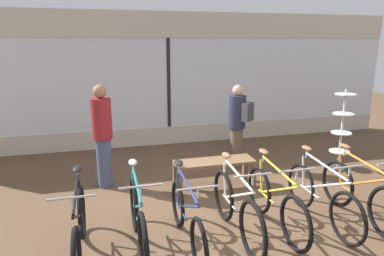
{
  "coord_description": "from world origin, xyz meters",
  "views": [
    {
      "loc": [
        -1.58,
        -4.16,
        2.51
      ],
      "look_at": [
        0.0,
        1.81,
        0.95
      ],
      "focal_mm": 32.0,
      "sensor_mm": 36.0,
      "label": 1
    }
  ],
  "objects_px": {
    "bicycle_left": "(138,220)",
    "bicycle_far_right": "(360,195)",
    "display_bench": "(215,166)",
    "customer_by_window": "(103,134)",
    "bicycle_center": "(236,208)",
    "bicycle_right": "(321,197)",
    "bicycle_far_left": "(79,230)",
    "accessory_rack": "(341,136)",
    "bicycle_center_right": "(275,202)",
    "bicycle_center_left": "(187,219)",
    "customer_near_rack": "(238,124)"
  },
  "relations": [
    {
      "from": "bicycle_left",
      "to": "bicycle_far_right",
      "type": "height_order",
      "value": "bicycle_left"
    },
    {
      "from": "display_bench",
      "to": "customer_by_window",
      "type": "relative_size",
      "value": 0.77
    },
    {
      "from": "bicycle_left",
      "to": "bicycle_center",
      "type": "distance_m",
      "value": 1.27
    },
    {
      "from": "bicycle_right",
      "to": "customer_by_window",
      "type": "bearing_deg",
      "value": 144.62
    },
    {
      "from": "bicycle_far_left",
      "to": "accessory_rack",
      "type": "distance_m",
      "value": 5.29
    },
    {
      "from": "bicycle_center_right",
      "to": "bicycle_center_left",
      "type": "bearing_deg",
      "value": -175.88
    },
    {
      "from": "bicycle_far_right",
      "to": "bicycle_right",
      "type": "bearing_deg",
      "value": 171.38
    },
    {
      "from": "bicycle_far_left",
      "to": "bicycle_right",
      "type": "distance_m",
      "value": 3.25
    },
    {
      "from": "bicycle_far_left",
      "to": "bicycle_center_right",
      "type": "height_order",
      "value": "bicycle_center_right"
    },
    {
      "from": "display_bench",
      "to": "bicycle_right",
      "type": "bearing_deg",
      "value": -54.57
    },
    {
      "from": "customer_by_window",
      "to": "accessory_rack",
      "type": "bearing_deg",
      "value": -3.29
    },
    {
      "from": "bicycle_left",
      "to": "customer_near_rack",
      "type": "relative_size",
      "value": 1.05
    },
    {
      "from": "bicycle_left",
      "to": "bicycle_center_right",
      "type": "height_order",
      "value": "bicycle_left"
    },
    {
      "from": "bicycle_far_left",
      "to": "display_bench",
      "type": "bearing_deg",
      "value": 35.4
    },
    {
      "from": "bicycle_left",
      "to": "bicycle_right",
      "type": "relative_size",
      "value": 1.01
    },
    {
      "from": "bicycle_right",
      "to": "accessory_rack",
      "type": "relative_size",
      "value": 1.09
    },
    {
      "from": "display_bench",
      "to": "bicycle_center",
      "type": "bearing_deg",
      "value": -98.01
    },
    {
      "from": "accessory_rack",
      "to": "display_bench",
      "type": "bearing_deg",
      "value": -173.77
    },
    {
      "from": "accessory_rack",
      "to": "bicycle_far_right",
      "type": "bearing_deg",
      "value": -120.47
    },
    {
      "from": "bicycle_center",
      "to": "bicycle_right",
      "type": "height_order",
      "value": "bicycle_center"
    },
    {
      "from": "bicycle_center",
      "to": "customer_by_window",
      "type": "bearing_deg",
      "value": 127.86
    },
    {
      "from": "bicycle_far_right",
      "to": "accessory_rack",
      "type": "height_order",
      "value": "accessory_rack"
    },
    {
      "from": "bicycle_right",
      "to": "customer_near_rack",
      "type": "bearing_deg",
      "value": 97.11
    },
    {
      "from": "accessory_rack",
      "to": "customer_by_window",
      "type": "height_order",
      "value": "customer_by_window"
    },
    {
      "from": "bicycle_left",
      "to": "bicycle_center",
      "type": "xyz_separation_m",
      "value": [
        1.27,
        -0.0,
        -0.01
      ]
    },
    {
      "from": "bicycle_center_left",
      "to": "bicycle_center_right",
      "type": "height_order",
      "value": "bicycle_center_right"
    },
    {
      "from": "bicycle_far_left",
      "to": "bicycle_left",
      "type": "height_order",
      "value": "bicycle_left"
    },
    {
      "from": "bicycle_left",
      "to": "bicycle_center_left",
      "type": "relative_size",
      "value": 1.02
    },
    {
      "from": "bicycle_center",
      "to": "bicycle_far_right",
      "type": "bearing_deg",
      "value": -1.91
    },
    {
      "from": "bicycle_center_left",
      "to": "bicycle_left",
      "type": "bearing_deg",
      "value": 174.98
    },
    {
      "from": "display_bench",
      "to": "customer_near_rack",
      "type": "height_order",
      "value": "customer_near_rack"
    },
    {
      "from": "bicycle_center_left",
      "to": "customer_near_rack",
      "type": "xyz_separation_m",
      "value": [
        1.67,
        2.47,
        0.54
      ]
    },
    {
      "from": "bicycle_center_left",
      "to": "customer_by_window",
      "type": "height_order",
      "value": "customer_by_window"
    },
    {
      "from": "customer_by_window",
      "to": "bicycle_center_right",
      "type": "bearing_deg",
      "value": -42.87
    },
    {
      "from": "bicycle_center",
      "to": "bicycle_right",
      "type": "distance_m",
      "value": 1.29
    },
    {
      "from": "bicycle_left",
      "to": "bicycle_center_right",
      "type": "bearing_deg",
      "value": 1.18
    },
    {
      "from": "bicycle_right",
      "to": "bicycle_center_left",
      "type": "bearing_deg",
      "value": -177.86
    },
    {
      "from": "bicycle_far_right",
      "to": "accessory_rack",
      "type": "distance_m",
      "value": 2.22
    },
    {
      "from": "bicycle_far_left",
      "to": "bicycle_right",
      "type": "bearing_deg",
      "value": 0.58
    },
    {
      "from": "bicycle_center",
      "to": "customer_by_window",
      "type": "xyz_separation_m",
      "value": [
        -1.64,
        2.11,
        0.57
      ]
    },
    {
      "from": "bicycle_center_left",
      "to": "bicycle_center_right",
      "type": "bearing_deg",
      "value": 4.12
    },
    {
      "from": "bicycle_left",
      "to": "display_bench",
      "type": "relative_size",
      "value": 1.26
    },
    {
      "from": "bicycle_center_left",
      "to": "bicycle_far_right",
      "type": "bearing_deg",
      "value": -0.32
    },
    {
      "from": "bicycle_left",
      "to": "customer_by_window",
      "type": "distance_m",
      "value": 2.2
    },
    {
      "from": "bicycle_left",
      "to": "customer_near_rack",
      "type": "distance_m",
      "value": 3.36
    },
    {
      "from": "bicycle_center",
      "to": "display_bench",
      "type": "bearing_deg",
      "value": 81.99
    },
    {
      "from": "display_bench",
      "to": "bicycle_far_left",
      "type": "bearing_deg",
      "value": -144.6
    },
    {
      "from": "bicycle_left",
      "to": "bicycle_far_right",
      "type": "distance_m",
      "value": 3.14
    },
    {
      "from": "bicycle_left",
      "to": "customer_by_window",
      "type": "height_order",
      "value": "customer_by_window"
    },
    {
      "from": "display_bench",
      "to": "customer_by_window",
      "type": "distance_m",
      "value": 2.01
    }
  ]
}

